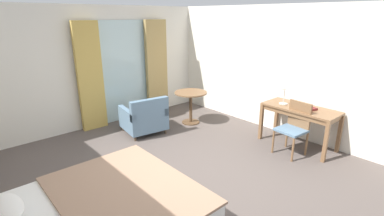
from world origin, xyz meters
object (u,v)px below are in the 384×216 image
(writing_desk, at_px, (300,112))
(armchair_by_window, at_px, (144,118))
(desk_chair, at_px, (294,125))
(round_cafe_table, at_px, (191,100))
(desk_lamp, at_px, (283,91))
(closed_book, at_px, (307,108))

(writing_desk, relative_size, armchair_by_window, 1.49)
(desk_chair, xyz_separation_m, armchair_by_window, (-1.46, 2.54, -0.20))
(writing_desk, relative_size, desk_chair, 1.43)
(armchair_by_window, bearing_deg, round_cafe_table, -10.33)
(round_cafe_table, bearing_deg, desk_lamp, -73.45)
(desk_lamp, height_order, closed_book, desk_lamp)
(round_cafe_table, bearing_deg, closed_book, -73.09)
(armchair_by_window, xyz_separation_m, round_cafe_table, (1.11, -0.20, 0.22))
(desk_chair, distance_m, closed_book, 0.44)
(armchair_by_window, relative_size, round_cafe_table, 1.23)
(writing_desk, xyz_separation_m, desk_chair, (-0.35, -0.10, -0.13))
(armchair_by_window, height_order, round_cafe_table, armchair_by_window)
(desk_lamp, distance_m, round_cafe_table, 2.07)
(desk_lamp, distance_m, armchair_by_window, 2.80)
(desk_lamp, bearing_deg, armchair_by_window, 128.30)
(desk_lamp, height_order, round_cafe_table, desk_lamp)
(desk_lamp, bearing_deg, writing_desk, -67.04)
(desk_chair, relative_size, closed_book, 3.14)
(writing_desk, relative_size, desk_lamp, 3.18)
(desk_chair, xyz_separation_m, closed_book, (0.37, -0.02, 0.25))
(desk_chair, relative_size, armchair_by_window, 1.04)
(armchair_by_window, bearing_deg, desk_chair, -60.14)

